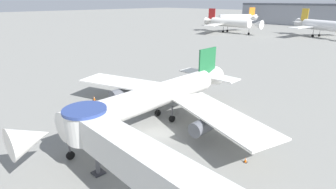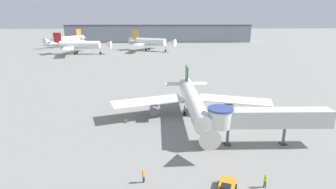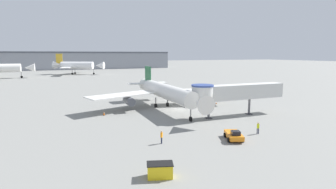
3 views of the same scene
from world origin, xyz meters
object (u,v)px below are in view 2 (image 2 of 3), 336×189
(traffic_cone_starboard_wing, at_px, (257,116))
(traffic_cone_port_wing, at_px, (126,121))
(background_jet_red_tail, at_px, (79,45))
(background_jet_gold_tail, at_px, (150,42))
(ground_crew_marshaller, at_px, (144,175))
(jet_bridge, at_px, (260,118))
(ground_crew_wing_walker, at_px, (265,180))
(main_airplane, at_px, (193,102))
(background_jet_orange_tail, at_px, (67,39))
(pushback_tug_orange, at_px, (226,188))

(traffic_cone_starboard_wing, bearing_deg, traffic_cone_port_wing, -176.32)
(background_jet_red_tail, bearing_deg, background_jet_gold_tail, -68.17)
(traffic_cone_port_wing, xyz_separation_m, background_jet_gold_tail, (1.82, 112.33, 4.89))
(ground_crew_marshaller, bearing_deg, background_jet_red_tail, -117.00)
(traffic_cone_port_wing, relative_size, background_jet_red_tail, 0.02)
(jet_bridge, height_order, ground_crew_wing_walker, jet_bridge)
(jet_bridge, xyz_separation_m, background_jet_red_tail, (-59.73, 109.07, 0.34))
(main_airplane, bearing_deg, ground_crew_wing_walker, -75.35)
(traffic_cone_port_wing, height_order, background_jet_orange_tail, background_jet_orange_tail)
(traffic_cone_port_wing, relative_size, ground_crew_wing_walker, 0.43)
(ground_crew_wing_walker, height_order, background_jet_gold_tail, background_jet_gold_tail)
(pushback_tug_orange, xyz_separation_m, traffic_cone_starboard_wing, (12.48, 23.85, -0.39))
(jet_bridge, distance_m, traffic_cone_starboard_wing, 13.31)
(background_jet_red_tail, bearing_deg, traffic_cone_port_wing, -156.73)
(background_jet_gold_tail, bearing_deg, background_jet_red_tail, 134.86)
(main_airplane, distance_m, pushback_tug_orange, 23.64)
(ground_crew_wing_walker, bearing_deg, traffic_cone_port_wing, 168.14)
(pushback_tug_orange, height_order, traffic_cone_port_wing, pushback_tug_orange)
(main_airplane, bearing_deg, background_jet_orange_tail, 116.68)
(pushback_tug_orange, relative_size, ground_crew_wing_walker, 2.37)
(jet_bridge, xyz_separation_m, background_jet_orange_tail, (-79.02, 147.54, 0.16))
(pushback_tug_orange, bearing_deg, background_jet_gold_tail, 116.70)
(ground_crew_marshaller, height_order, ground_crew_wing_walker, ground_crew_wing_walker)
(background_jet_orange_tail, bearing_deg, main_airplane, -32.33)
(main_airplane, distance_m, background_jet_red_tail, 109.92)
(jet_bridge, relative_size, background_jet_gold_tail, 0.65)
(traffic_cone_starboard_wing, distance_m, background_jet_orange_tail, 159.25)
(traffic_cone_starboard_wing, distance_m, background_jet_red_tail, 116.46)
(background_jet_orange_tail, height_order, background_jet_red_tail, background_jet_red_tail)
(main_airplane, height_order, ground_crew_marshaller, main_airplane)
(ground_crew_marshaller, bearing_deg, pushback_tug_orange, 119.91)
(background_jet_gold_tail, distance_m, background_jet_red_tail, 40.98)
(background_jet_orange_tail, bearing_deg, traffic_cone_starboard_wing, -27.93)
(main_airplane, xyz_separation_m, pushback_tug_orange, (1.03, -23.42, -3.06))
(traffic_cone_starboard_wing, relative_size, background_jet_red_tail, 0.02)
(ground_crew_marshaller, xyz_separation_m, background_jet_gold_tail, (-2.74, 132.00, 4.24))
(traffic_cone_starboard_wing, bearing_deg, background_jet_red_tail, 123.31)
(jet_bridge, distance_m, ground_crew_marshaller, 20.94)
(background_jet_gold_tail, bearing_deg, traffic_cone_starboard_wing, -141.34)
(main_airplane, relative_size, traffic_cone_port_wing, 43.70)
(jet_bridge, bearing_deg, traffic_cone_port_wing, 157.33)
(ground_crew_wing_walker, bearing_deg, pushback_tug_orange, -134.36)
(main_airplane, distance_m, jet_bridge, 14.76)
(background_jet_orange_tail, bearing_deg, background_jet_gold_tail, 7.16)
(traffic_cone_starboard_wing, bearing_deg, pushback_tug_orange, -117.62)
(ground_crew_wing_walker, bearing_deg, traffic_cone_starboard_wing, 107.52)
(ground_crew_marshaller, distance_m, ground_crew_wing_walker, 15.07)
(traffic_cone_starboard_wing, xyz_separation_m, ground_crew_marshaller, (-22.43, -21.40, 0.74))
(main_airplane, xyz_separation_m, traffic_cone_port_wing, (-13.48, -1.30, -3.37))
(ground_crew_wing_walker, distance_m, background_jet_red_tail, 132.85)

